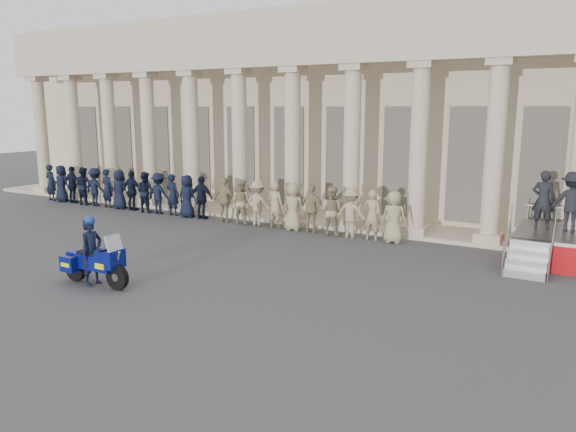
{
  "coord_description": "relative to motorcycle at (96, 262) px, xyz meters",
  "views": [
    {
      "loc": [
        9.92,
        -11.83,
        4.73
      ],
      "look_at": [
        1.9,
        2.08,
        1.6
      ],
      "focal_mm": 35.0,
      "sensor_mm": 36.0,
      "label": 1
    }
  ],
  "objects": [
    {
      "name": "rider",
      "position": [
        -0.13,
        -0.0,
        0.31
      ],
      "size": [
        0.44,
        0.67,
        1.91
      ],
      "rotation": [
        0.0,
        0.0,
        1.58
      ],
      "color": "black",
      "rests_on": "ground"
    },
    {
      "name": "ground",
      "position": [
        1.8,
        1.83,
        -0.64
      ],
      "size": [
        90.0,
        90.0,
        0.0
      ],
      "primitive_type": "plane",
      "color": "#3C3C3F",
      "rests_on": "ground"
    },
    {
      "name": "officer_rank",
      "position": [
        -3.75,
        8.61,
        0.29
      ],
      "size": [
        19.09,
        0.7,
        1.85
      ],
      "color": "black",
      "rests_on": "ground"
    },
    {
      "name": "motorcycle",
      "position": [
        0.0,
        0.0,
        0.0
      ],
      "size": [
        2.29,
        0.94,
        1.47
      ],
      "rotation": [
        0.0,
        0.0,
        0.0
      ],
      "color": "black",
      "rests_on": "ground"
    },
    {
      "name": "building",
      "position": [
        1.8,
        16.58,
        3.89
      ],
      "size": [
        40.0,
        12.5,
        9.0
      ],
      "color": "#BBA88C",
      "rests_on": "ground"
    }
  ]
}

